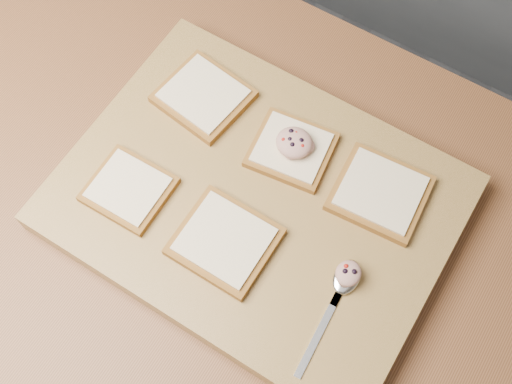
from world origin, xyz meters
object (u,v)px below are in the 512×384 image
Objects in this scene: cutting_board at (256,203)px; bread_far_center at (291,149)px; tuna_salad_dollop at (294,142)px; spoon at (343,285)px.

bread_far_center is (0.01, 0.09, 0.03)m from cutting_board.
bread_far_center is 0.02m from tuna_salad_dollop.
spoon is at bearing -41.49° from tuna_salad_dollop.
spoon is at bearing -40.78° from bread_far_center.
cutting_board is at bearing 163.11° from spoon.
cutting_board is 0.09m from bread_far_center.
spoon is (0.17, -0.05, 0.03)m from cutting_board.
tuna_salad_dollop is (0.00, 0.00, 0.02)m from bread_far_center.
cutting_board is 10.14× the size of tuna_salad_dollop.
cutting_board is at bearing -93.88° from bread_far_center.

